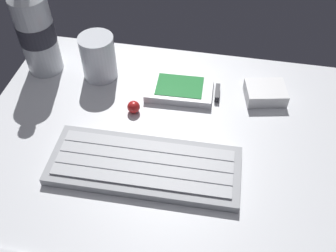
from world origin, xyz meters
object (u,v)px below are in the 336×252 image
(water_bottle, at_px, (35,28))
(trackball_mouse, at_px, (134,107))
(charger_block, at_px, (265,93))
(keyboard, at_px, (145,165))
(juice_cup, at_px, (99,59))
(handheld_device, at_px, (183,89))

(water_bottle, distance_m, trackball_mouse, 0.23)
(charger_block, bearing_deg, keyboard, -132.41)
(juice_cup, relative_size, water_bottle, 0.41)
(trackball_mouse, bearing_deg, water_bottle, 156.60)
(handheld_device, xyz_separation_m, juice_cup, (-0.16, 0.02, 0.03))
(handheld_device, bearing_deg, keyboard, -99.51)
(handheld_device, distance_m, charger_block, 0.15)
(keyboard, height_order, juice_cup, juice_cup)
(keyboard, bearing_deg, handheld_device, 80.49)
(handheld_device, height_order, water_bottle, water_bottle)
(keyboard, height_order, charger_block, charger_block)
(charger_block, bearing_deg, juice_cup, 178.77)
(water_bottle, height_order, trackball_mouse, water_bottle)
(keyboard, relative_size, charger_block, 4.18)
(water_bottle, bearing_deg, charger_block, -1.09)
(juice_cup, xyz_separation_m, water_bottle, (-0.11, 0.00, 0.05))
(trackball_mouse, bearing_deg, keyboard, -68.42)
(handheld_device, bearing_deg, trackball_mouse, -139.65)
(handheld_device, bearing_deg, charger_block, 4.83)
(trackball_mouse, bearing_deg, charger_block, 19.12)
(juice_cup, bearing_deg, trackball_mouse, -44.41)
(keyboard, bearing_deg, charger_block, 47.59)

